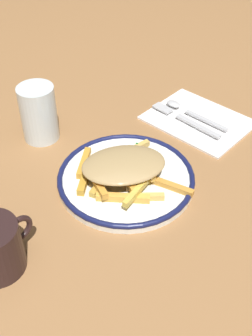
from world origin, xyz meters
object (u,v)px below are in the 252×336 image
Objects in this scene: fork at (186,120)px; spoon at (185,110)px; fries_heap at (123,169)px; water_glass at (39,113)px; plate at (126,178)px; napkin at (198,120)px.

fork is 0.04m from spoon.
fork is (0.23, 0.03, -0.03)m from fries_heap.
water_glass is (-0.24, 0.19, 0.05)m from fork.
water_glass is (-0.26, 0.16, 0.04)m from spoon.
spoon is (0.25, 0.06, -0.03)m from fries_heap.
plate is 0.03m from fries_heap.
spoon is at bearing -32.03° from water_glass.
fries_heap is at bearing -87.65° from water_glass.
water_glass reaches higher than fork.
fries_heap reaches higher than plate.
water_glass reaches higher than napkin.
plate is at bearing -175.40° from napkin.
plate is 1.40× the size of fork.
plate is at bearing -167.42° from spoon.
napkin is 0.03m from fork.
fries_heap is 0.26m from napkin.
napkin is 1.35× the size of spoon.
plate is 0.22m from fork.
napkin is 0.04m from spoon.
napkin is at bearing -37.13° from water_glass.
plate is at bearing 3.90° from fries_heap.
fries_heap is at bearing -176.10° from plate.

